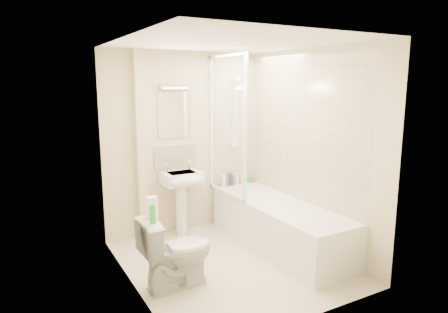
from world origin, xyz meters
TOP-DOWN VIEW (x-y plane):
  - floor at (0.00, 0.00)m, footprint 2.50×2.50m
  - wall_back at (0.00, 1.25)m, footprint 2.20×0.02m
  - wall_left at (-1.10, 0.00)m, footprint 0.02×2.50m
  - wall_right at (1.10, 0.00)m, footprint 0.02×2.50m
  - ceiling at (0.00, 0.00)m, footprint 2.20×2.50m
  - tile_back at (0.75, 1.24)m, footprint 0.70×0.01m
  - tile_right at (1.09, 0.11)m, footprint 0.01×2.10m
  - pipe_boxing at (-0.62, 1.19)m, footprint 0.12×0.12m
  - splashback at (-0.13, 1.24)m, footprint 0.60×0.02m
  - mirror at (-0.13, 1.24)m, footprint 0.46×0.01m
  - strip_light at (-0.13, 1.22)m, footprint 0.42×0.07m
  - bathtub at (0.75, 0.11)m, footprint 0.70×2.10m
  - shower_screen at (0.40, 0.80)m, footprint 0.04×0.92m
  - shower_fixture at (0.75, 1.19)m, footprint 0.10×0.16m
  - pedestal_sink at (-0.13, 1.01)m, footprint 0.50×0.47m
  - bottle_white_a at (0.56, 1.16)m, footprint 0.06×0.06m
  - bottle_black_b at (0.66, 1.16)m, footprint 0.06×0.06m
  - bottle_blue at (0.69, 1.16)m, footprint 0.05×0.05m
  - bottle_cream at (0.77, 1.16)m, footprint 0.05×0.05m
  - bottle_white_b at (0.86, 1.16)m, footprint 0.06×0.06m
  - bottle_green at (0.99, 1.16)m, footprint 0.06×0.06m
  - toilet at (-0.72, -0.18)m, footprint 0.44×0.74m
  - toilet_roll_lower at (-0.94, -0.13)m, footprint 0.12×0.12m
  - toilet_roll_upper at (-0.94, -0.12)m, footprint 0.11×0.11m
  - green_bottle at (-0.99, -0.28)m, footprint 0.06×0.06m

SIDE VIEW (x-z plane):
  - floor at x=0.00m, z-range 0.00..0.00m
  - bathtub at x=0.75m, z-range 0.01..0.56m
  - toilet at x=-0.72m, z-range 0.00..0.73m
  - bottle_green at x=0.99m, z-range 0.55..0.65m
  - bottle_blue at x=0.69m, z-range 0.55..0.69m
  - bottle_white_b at x=0.86m, z-range 0.55..0.69m
  - bottle_white_a at x=0.56m, z-range 0.55..0.72m
  - bottle_cream at x=0.77m, z-range 0.55..0.72m
  - bottle_black_b at x=0.66m, z-range 0.55..0.73m
  - pedestal_sink at x=-0.13m, z-range 0.20..1.17m
  - toilet_roll_lower at x=-0.94m, z-range 0.73..0.83m
  - green_bottle at x=-0.99m, z-range 0.73..0.92m
  - toilet_roll_upper at x=-0.94m, z-range 0.83..0.93m
  - splashback at x=-0.13m, z-range 0.88..1.18m
  - wall_back at x=0.00m, z-range 0.00..2.40m
  - wall_left at x=-1.10m, z-range 0.00..2.40m
  - wall_right at x=1.10m, z-range 0.00..2.40m
  - pipe_boxing at x=-0.62m, z-range 0.00..2.40m
  - tile_back at x=0.75m, z-range 0.55..2.30m
  - tile_right at x=1.09m, z-range 0.55..2.30m
  - shower_screen at x=0.40m, z-range 0.55..2.35m
  - shower_fixture at x=0.75m, z-range 1.05..2.04m
  - mirror at x=-0.13m, z-range 1.28..1.88m
  - strip_light at x=-0.13m, z-range 1.92..1.98m
  - ceiling at x=0.00m, z-range 2.39..2.41m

